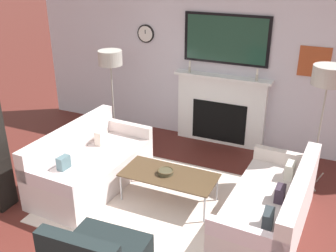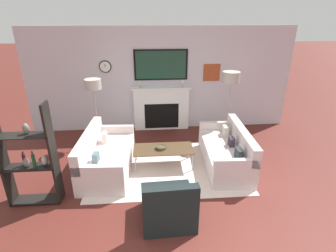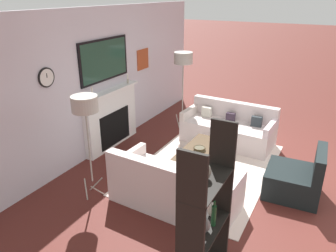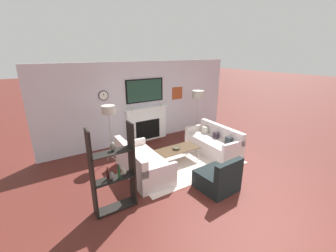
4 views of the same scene
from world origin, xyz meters
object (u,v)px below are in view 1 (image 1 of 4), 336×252
at_px(couch_right, 271,210).
at_px(coffee_table, 169,176).
at_px(couch_left, 90,166).
at_px(floor_lamp_left, 110,60).
at_px(decorative_bowl, 166,172).
at_px(floor_lamp_right, 329,77).

height_order(couch_right, coffee_table, couch_right).
bearing_deg(couch_left, floor_lamp_left, 105.72).
height_order(couch_right, decorative_bowl, couch_right).
xyz_separation_m(couch_left, floor_lamp_left, (-0.34, 1.22, 1.18)).
distance_m(decorative_bowl, floor_lamp_right, 2.36).
height_order(couch_left, floor_lamp_left, floor_lamp_left).
distance_m(couch_right, decorative_bowl, 1.37).
bearing_deg(floor_lamp_left, floor_lamp_right, 0.00).
xyz_separation_m(couch_right, decorative_bowl, (-1.36, 0.08, 0.14)).
bearing_deg(coffee_table, floor_lamp_left, 142.80).
height_order(couch_left, coffee_table, couch_left).
bearing_deg(floor_lamp_left, couch_right, -23.46).
bearing_deg(couch_right, floor_lamp_left, 156.54).
bearing_deg(couch_left, decorative_bowl, 3.63).
xyz_separation_m(coffee_table, floor_lamp_left, (-1.51, 1.15, 1.09)).
height_order(coffee_table, floor_lamp_right, floor_lamp_right).
bearing_deg(floor_lamp_right, coffee_table, -145.39).
xyz_separation_m(couch_right, floor_lamp_left, (-2.82, 1.23, 1.17)).
xyz_separation_m(couch_right, floor_lamp_right, (0.35, 1.23, 1.28)).
relative_size(couch_left, floor_lamp_left, 1.16).
height_order(couch_right, floor_lamp_right, floor_lamp_right).
bearing_deg(floor_lamp_right, couch_left, -156.67).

